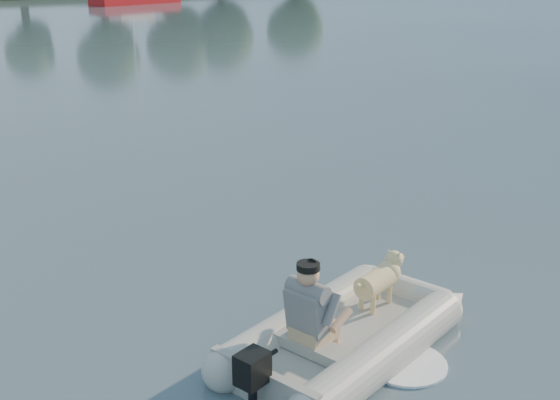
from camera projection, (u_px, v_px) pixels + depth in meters
water at (364, 334)px, 7.26m from camera, size 160.00×160.00×0.00m
dinghy at (350, 301)px, 6.88m from camera, size 4.99×4.35×1.20m
man at (309, 307)px, 6.41m from camera, size 0.75×0.69×0.92m
dog at (376, 285)px, 7.32m from camera, size 0.85×0.51×0.53m
outboard_motor at (253, 386)px, 5.92m from camera, size 0.41×0.34×0.68m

